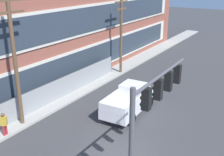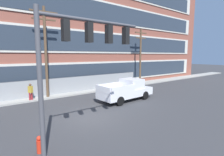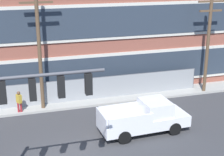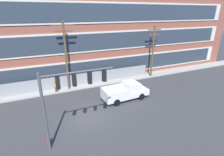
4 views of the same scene
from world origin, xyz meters
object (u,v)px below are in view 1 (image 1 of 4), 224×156
(pickup_truck_white, at_px, (131,100))
(utility_pole_near_corner, at_px, (14,56))
(utility_pole_midblock, at_px, (121,33))
(pedestrian_near_cabinet, at_px, (4,123))
(traffic_signal_mast, at_px, (152,109))

(pickup_truck_white, height_order, utility_pole_near_corner, utility_pole_near_corner)
(utility_pole_midblock, bearing_deg, pedestrian_near_cabinet, -179.77)
(pickup_truck_white, bearing_deg, utility_pole_near_corner, 137.35)
(utility_pole_near_corner, height_order, utility_pole_midblock, utility_pole_near_corner)
(pickup_truck_white, distance_m, utility_pole_midblock, 9.42)
(traffic_signal_mast, height_order, pedestrian_near_cabinet, traffic_signal_mast)
(traffic_signal_mast, distance_m, pickup_truck_white, 9.61)
(utility_pole_near_corner, height_order, pedestrian_near_cabinet, utility_pole_near_corner)
(pedestrian_near_cabinet, bearing_deg, pickup_truck_white, -34.09)
(pedestrian_near_cabinet, bearing_deg, utility_pole_midblock, 0.23)
(pickup_truck_white, height_order, utility_pole_midblock, utility_pole_midblock)
(utility_pole_midblock, bearing_deg, utility_pole_near_corner, 178.94)
(utility_pole_near_corner, bearing_deg, traffic_signal_mast, -99.12)
(traffic_signal_mast, height_order, utility_pole_midblock, utility_pole_midblock)
(traffic_signal_mast, xyz_separation_m, pedestrian_near_cabinet, (0.01, 9.94, -3.60))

